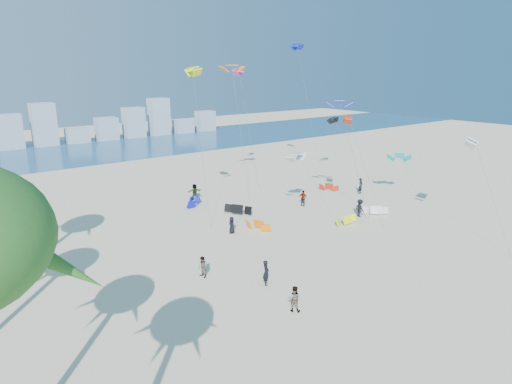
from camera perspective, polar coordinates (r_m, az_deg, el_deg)
ground at (r=27.89m, az=16.33°, el=-17.09°), size 220.00×220.00×0.00m
ocean at (r=88.57m, az=-24.67°, el=4.50°), size 220.00×220.00×0.00m
kitesurfer_near at (r=31.75m, az=1.30°, el=-10.30°), size 0.75×0.80×1.84m
kitesurfer_mid at (r=28.70m, az=4.92°, el=-13.49°), size 1.03×1.05×1.71m
kitesurfers_far at (r=46.77m, az=2.18°, el=-1.71°), size 27.92×18.71×1.93m
grounded_kites at (r=47.14m, az=2.75°, el=-2.15°), size 19.67×17.62×1.00m
flying_kites at (r=50.41m, az=7.33°, el=11.46°), size 28.41×34.90×18.53m
distant_skyline at (r=97.57m, az=-26.99°, el=6.96°), size 85.00×3.00×8.40m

